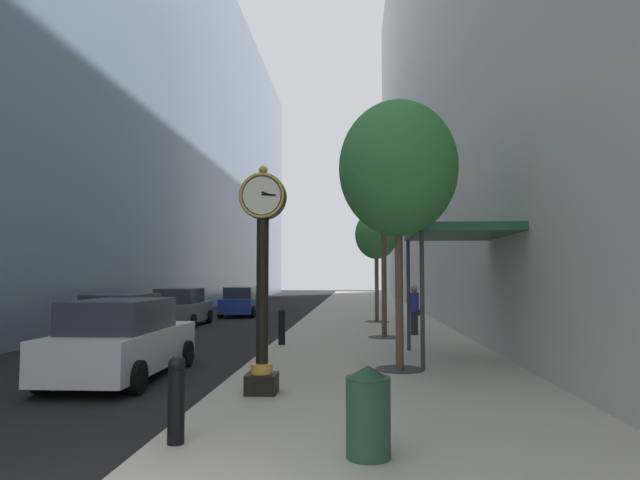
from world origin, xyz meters
TOP-DOWN VIEW (x-y plane):
  - ground_plane at (0.00, 27.00)m, footprint 110.00×110.00m
  - sidewalk_right at (3.21, 30.00)m, footprint 6.43×80.00m
  - building_block_left at (-12.03, 30.00)m, footprint 9.00×80.00m
  - building_block_right at (10.93, 30.00)m, footprint 9.00×80.00m
  - street_clock at (0.93, 5.28)m, footprint 0.84×0.55m
  - bollard_nearest at (0.36, 2.33)m, footprint 0.22×0.22m
  - bollard_third at (0.36, 8.89)m, footprint 0.22×0.22m
  - bollard_fourth at (0.36, 12.18)m, footprint 0.22×0.22m
  - street_tree_near at (3.59, 7.94)m, footprint 2.71×2.71m
  - street_tree_mid_near at (3.59, 14.37)m, footprint 2.22×2.22m
  - street_tree_mid_far at (3.59, 20.80)m, footprint 1.98×1.98m
  - trash_bin at (2.75, 1.97)m, footprint 0.53×0.53m
  - pedestrian_walking at (4.71, 15.29)m, footprint 0.49×0.52m
  - storefront_awning at (5.19, 9.53)m, footprint 2.40×3.60m
  - car_black_near at (-4.71, 12.42)m, footprint 1.99×4.53m
  - car_blue_mid at (-3.73, 25.77)m, footprint 1.95×4.22m
  - car_white_far at (-2.45, 7.19)m, footprint 2.09×4.64m
  - car_grey_trailing at (-5.17, 19.51)m, footprint 2.17×4.38m

SIDE VIEW (x-z plane):
  - ground_plane at x=0.00m, z-range 0.00..0.00m
  - sidewalk_right at x=3.21m, z-range 0.00..0.14m
  - trash_bin at x=2.75m, z-range 0.15..1.20m
  - bollard_nearest at x=0.36m, z-range 0.16..1.25m
  - bollard_third at x=0.36m, z-range 0.16..1.25m
  - bollard_fourth at x=0.36m, z-range 0.16..1.25m
  - car_blue_mid at x=-3.73m, z-range -0.02..1.60m
  - car_black_near at x=-4.71m, z-range -0.02..1.64m
  - car_grey_trailing at x=-5.17m, z-range -0.03..1.66m
  - car_white_far at x=-2.45m, z-range -0.03..1.69m
  - pedestrian_walking at x=4.71m, z-range 0.19..1.95m
  - street_clock at x=0.93m, z-range 0.33..4.44m
  - storefront_awning at x=5.19m, z-range 1.63..4.93m
  - street_tree_mid_far at x=3.59m, z-range 1.54..6.69m
  - street_tree_near at x=3.59m, z-range 1.62..7.73m
  - street_tree_mid_near at x=3.59m, z-range 1.97..8.26m
  - building_block_left at x=-12.03m, z-range 0.00..26.13m
  - building_block_right at x=10.93m, z-range 0.00..36.19m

